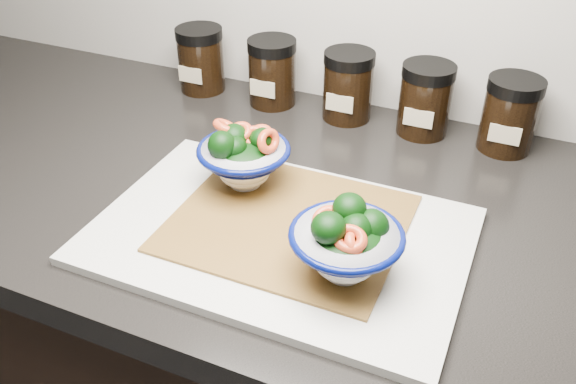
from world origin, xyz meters
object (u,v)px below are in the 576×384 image
at_px(cutting_board, 280,236).
at_px(spice_jar_c, 348,86).
at_px(bowl_right, 347,243).
at_px(spice_jar_b, 272,72).
at_px(spice_jar_e, 510,115).
at_px(bowl_left, 243,157).
at_px(spice_jar_a, 201,59).
at_px(spice_jar_d, 425,99).

distance_m(cutting_board, spice_jar_c, 0.34).
relative_size(cutting_board, bowl_right, 3.57).
xyz_separation_m(bowl_right, spice_jar_b, (-0.26, 0.38, -0.00)).
relative_size(bowl_right, spice_jar_e, 1.12).
bearing_deg(spice_jar_b, spice_jar_e, 0.00).
bearing_deg(spice_jar_c, spice_jar_b, 180.00).
bearing_deg(spice_jar_e, bowl_right, -108.06).
bearing_deg(spice_jar_c, bowl_left, -101.54).
xyz_separation_m(spice_jar_a, spice_jar_c, (0.27, 0.00, 0.00)).
distance_m(bowl_left, bowl_right, 0.22).
distance_m(spice_jar_a, spice_jar_c, 0.27).
xyz_separation_m(cutting_board, spice_jar_c, (-0.03, 0.34, 0.05)).
relative_size(spice_jar_b, spice_jar_c, 1.00).
relative_size(spice_jar_d, spice_jar_e, 1.00).
bearing_deg(spice_jar_d, bowl_right, -89.61).
height_order(spice_jar_a, spice_jar_d, same).
relative_size(bowl_left, spice_jar_b, 1.10).
height_order(bowl_left, spice_jar_e, spice_jar_e).
distance_m(spice_jar_a, spice_jar_b, 0.14).
bearing_deg(spice_jar_e, spice_jar_b, 180.00).
xyz_separation_m(spice_jar_c, spice_jar_e, (0.25, 0.00, 0.00)).
bearing_deg(spice_jar_c, bowl_right, -71.28).
xyz_separation_m(spice_jar_b, spice_jar_d, (0.26, 0.00, 0.00)).
distance_m(spice_jar_a, spice_jar_d, 0.40).
height_order(bowl_left, spice_jar_d, spice_jar_d).
distance_m(bowl_right, spice_jar_d, 0.38).
distance_m(cutting_board, bowl_right, 0.12).
bearing_deg(spice_jar_a, spice_jar_b, 0.00).
bearing_deg(spice_jar_d, spice_jar_c, 180.00).
height_order(cutting_board, spice_jar_e, spice_jar_e).
distance_m(bowl_right, spice_jar_a, 0.55).
relative_size(bowl_left, spice_jar_e, 1.10).
xyz_separation_m(spice_jar_c, spice_jar_d, (0.13, 0.00, 0.00)).
bearing_deg(spice_jar_c, spice_jar_d, 0.00).
relative_size(bowl_right, spice_jar_c, 1.12).
relative_size(bowl_right, spice_jar_b, 1.12).
relative_size(bowl_left, spice_jar_c, 1.10).
height_order(cutting_board, spice_jar_d, spice_jar_d).
bearing_deg(spice_jar_a, spice_jar_c, 0.00).
xyz_separation_m(bowl_right, spice_jar_c, (-0.13, 0.38, -0.00)).
bearing_deg(cutting_board, bowl_right, -22.60).
bearing_deg(spice_jar_d, bowl_left, -124.19).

